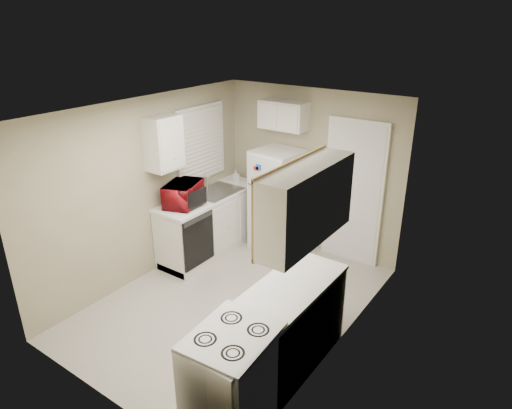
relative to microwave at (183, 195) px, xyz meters
The scene contains 19 objects.
floor 1.61m from the microwave, 19.64° to the right, with size 3.80×3.80×0.00m, color beige.
ceiling 1.82m from the microwave, 19.64° to the right, with size 3.80×3.80×0.00m, color white.
wall_left 0.50m from the microwave, 121.35° to the right, with size 3.80×3.80×0.00m, color tan.
wall_right 2.59m from the microwave, ahead, with size 3.80×3.80×0.00m, color tan.
wall_back 1.89m from the microwave, 52.33° to the left, with size 2.80×2.80×0.00m, color tan.
wall_front 2.59m from the microwave, 63.54° to the right, with size 2.80×2.80×0.00m, color tan.
left_counter 0.78m from the microwave, 84.17° to the left, with size 0.60×1.80×0.90m, color silver.
dishwasher 0.66m from the microwave, 17.99° to the right, with size 0.03×0.58×0.72m, color black.
sink 0.67m from the microwave, 85.53° to the left, with size 0.54×0.74×0.16m, color gray.
microwave is the anchor object (origin of this frame).
soap_bottle 1.16m from the microwave, 89.32° to the left, with size 0.08×0.09×0.19m, color white.
window_blinds 0.87m from the microwave, 108.18° to the left, with size 0.10×0.98×1.08m, color silver.
upper_cabinet_left 0.78m from the microwave, 117.71° to the right, with size 0.30×0.45×0.70m, color silver.
refrigerator 1.41m from the microwave, 54.37° to the left, with size 0.63×0.62×1.54m, color silver.
cabinet_over_fridge 1.81m from the microwave, 60.76° to the left, with size 0.70×0.30×0.40m, color silver.
interior_door 2.35m from the microwave, 38.08° to the left, with size 0.86×0.06×2.08m, color silver.
right_counter 2.62m from the microwave, 28.28° to the right, with size 0.60×2.00×0.90m, color silver.
stove 2.95m from the microwave, 38.88° to the right, with size 0.62×0.77×0.94m, color silver.
upper_cabinet_right 2.67m from the microwave, 20.77° to the right, with size 0.30×1.20×0.70m, color silver.
Camera 1 is at (2.99, -3.75, 3.33)m, focal length 32.00 mm.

